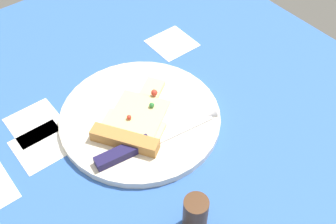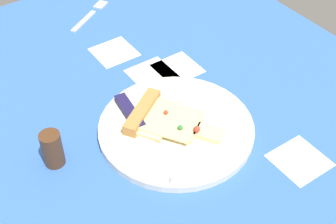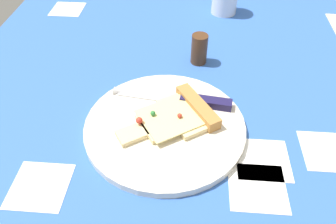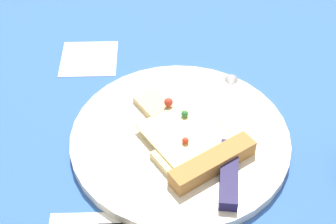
{
  "view_description": "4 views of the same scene",
  "coord_description": "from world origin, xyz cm",
  "px_view_note": "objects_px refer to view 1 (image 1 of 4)",
  "views": [
    {
      "loc": [
        37.76,
        -20.2,
        59.38
      ],
      "look_at": [
        -2.25,
        11.31,
        2.63
      ],
      "focal_mm": 45.18,
      "sensor_mm": 36.0,
      "label": 1
    },
    {
      "loc": [
        32.92,
        60.4,
        66.17
      ],
      "look_at": [
        -6.08,
        4.13,
        2.26
      ],
      "focal_mm": 52.17,
      "sensor_mm": 36.0,
      "label": 2
    },
    {
      "loc": [
        -46.76,
        3.6,
        43.73
      ],
      "look_at": [
        -5.0,
        6.93,
        3.81
      ],
      "focal_mm": 34.45,
      "sensor_mm": 36.0,
      "label": 3
    },
    {
      "loc": [
        -8.54,
        -38.34,
        50.55
      ],
      "look_at": [
        -7.19,
        10.87,
        2.48
      ],
      "focal_mm": 53.44,
      "sensor_mm": 36.0,
      "label": 4
    }
  ],
  "objects_px": {
    "plate": "(140,118)",
    "pepper_shaker": "(195,215)",
    "pizza_slice": "(134,123)",
    "knife": "(146,143)"
  },
  "relations": [
    {
      "from": "plate",
      "to": "knife",
      "type": "height_order",
      "value": "knife"
    },
    {
      "from": "plate",
      "to": "knife",
      "type": "distance_m",
      "value": 0.07
    },
    {
      "from": "plate",
      "to": "pepper_shaker",
      "type": "bearing_deg",
      "value": -14.93
    },
    {
      "from": "plate",
      "to": "knife",
      "type": "bearing_deg",
      "value": -27.67
    },
    {
      "from": "pizza_slice",
      "to": "knife",
      "type": "relative_size",
      "value": 0.78
    },
    {
      "from": "knife",
      "to": "pepper_shaker",
      "type": "xyz_separation_m",
      "value": [
        0.16,
        -0.03,
        0.01
      ]
    },
    {
      "from": "pizza_slice",
      "to": "knife",
      "type": "height_order",
      "value": "pizza_slice"
    },
    {
      "from": "pizza_slice",
      "to": "knife",
      "type": "xyz_separation_m",
      "value": [
        0.05,
        -0.01,
        -0.0
      ]
    },
    {
      "from": "pepper_shaker",
      "to": "plate",
      "type": "bearing_deg",
      "value": 165.07
    },
    {
      "from": "plate",
      "to": "pizza_slice",
      "type": "distance_m",
      "value": 0.03
    }
  ]
}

